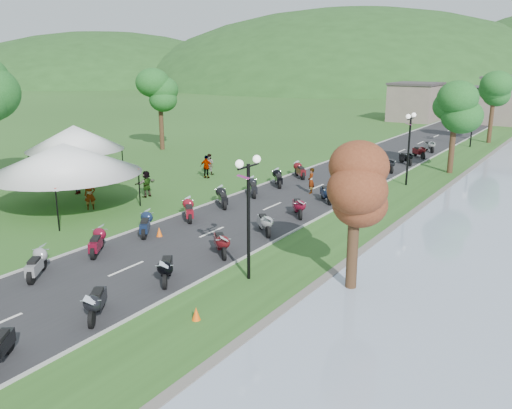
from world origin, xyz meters
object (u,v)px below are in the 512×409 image
Objects in this scene: pedestrian_b at (209,174)px; pedestrian_c at (78,194)px; vendor_tent_main at (66,177)px; pedestrian_a at (91,209)px.

pedestrian_c is (-3.57, -9.64, 0.00)m from pedestrian_b.
pedestrian_b is (0.85, 12.47, -2.00)m from vendor_tent_main.
pedestrian_a is 1.09× the size of pedestrian_b.
pedestrian_c is (-2.72, 2.84, -2.00)m from vendor_tent_main.
vendor_tent_main is 2.38m from pedestrian_a.
pedestrian_a is 11.71m from pedestrian_b.
pedestrian_a is (1.05, 0.77, -2.00)m from vendor_tent_main.
pedestrian_a is at bearing 50.45° from pedestrian_c.
vendor_tent_main reaches higher than pedestrian_c.
pedestrian_b is 10.28m from pedestrian_c.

